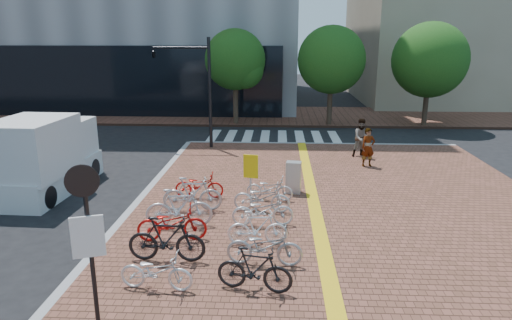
# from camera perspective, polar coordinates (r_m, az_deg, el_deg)

# --- Properties ---
(ground) EXTENTS (120.00, 120.00, 0.00)m
(ground) POSITION_cam_1_polar(r_m,az_deg,el_deg) (12.87, -0.89, -10.52)
(ground) COLOR black
(ground) RESTS_ON ground
(kerb_north) EXTENTS (14.00, 0.25, 0.15)m
(kerb_north) POSITION_cam_1_polar(r_m,az_deg,el_deg) (24.30, 8.06, 1.92)
(kerb_north) COLOR gray
(kerb_north) RESTS_ON ground
(far_sidewalk) EXTENTS (70.00, 8.00, 0.15)m
(far_sidewalk) POSITION_cam_1_polar(r_m,az_deg,el_deg) (33.04, 1.51, 5.56)
(far_sidewalk) COLOR brown
(far_sidewalk) RESTS_ON ground
(crosswalk) EXTENTS (7.50, 4.00, 0.01)m
(crosswalk) POSITION_cam_1_polar(r_m,az_deg,el_deg) (26.17, 2.21, 2.85)
(crosswalk) COLOR silver
(crosswalk) RESTS_ON ground
(street_trees) EXTENTS (16.20, 4.60, 6.35)m
(street_trees) POSITION_cam_1_polar(r_m,az_deg,el_deg) (29.37, 11.48, 11.98)
(street_trees) COLOR #38281E
(street_trees) RESTS_ON far_sidewalk
(bike_0) EXTENTS (1.70, 0.72, 0.87)m
(bike_0) POSITION_cam_1_polar(r_m,az_deg,el_deg) (10.55, -12.37, -13.44)
(bike_0) COLOR white
(bike_0) RESTS_ON sidewalk
(bike_1) EXTENTS (1.96, 0.60, 1.17)m
(bike_1) POSITION_cam_1_polar(r_m,az_deg,el_deg) (11.64, -11.13, -9.70)
(bike_1) COLOR black
(bike_1) RESTS_ON sidewalk
(bike_2) EXTENTS (1.97, 0.91, 1.00)m
(bike_2) POSITION_cam_1_polar(r_m,az_deg,el_deg) (12.77, -10.46, -7.80)
(bike_2) COLOR red
(bike_2) RESTS_ON sidewalk
(bike_3) EXTENTS (2.01, 0.80, 1.17)m
(bike_3) POSITION_cam_1_polar(r_m,az_deg,el_deg) (13.59, -9.61, -5.92)
(bike_3) COLOR silver
(bike_3) RESTS_ON sidewalk
(bike_4) EXTENTS (1.93, 0.70, 1.13)m
(bike_4) POSITION_cam_1_polar(r_m,az_deg,el_deg) (14.73, -7.96, -4.26)
(bike_4) COLOR #B1B1B6
(bike_4) RESTS_ON sidewalk
(bike_5) EXTENTS (1.69, 0.59, 0.89)m
(bike_5) POSITION_cam_1_polar(r_m,az_deg,el_deg) (15.95, -7.11, -3.16)
(bike_5) COLOR red
(bike_5) RESTS_ON sidewalk
(bike_6) EXTENTS (1.76, 0.79, 1.02)m
(bike_6) POSITION_cam_1_polar(r_m,az_deg,el_deg) (10.24, -0.20, -13.52)
(bike_6) COLOR black
(bike_6) RESTS_ON sidewalk
(bike_7) EXTENTS (1.90, 0.76, 0.98)m
(bike_7) POSITION_cam_1_polar(r_m,az_deg,el_deg) (11.30, 1.06, -10.75)
(bike_7) COLOR #A4A4A8
(bike_7) RESTS_ON sidewalk
(bike_8) EXTENTS (1.64, 0.53, 0.97)m
(bike_8) POSITION_cam_1_polar(r_m,az_deg,el_deg) (12.30, 0.20, -8.50)
(bike_8) COLOR white
(bike_8) RESTS_ON sidewalk
(bike_9) EXTENTS (1.88, 0.81, 0.96)m
(bike_9) POSITION_cam_1_polar(r_m,az_deg,el_deg) (13.51, 0.84, -6.32)
(bike_9) COLOR silver
(bike_9) RESTS_ON sidewalk
(bike_10) EXTENTS (1.86, 0.80, 0.95)m
(bike_10) POSITION_cam_1_polar(r_m,az_deg,el_deg) (14.56, 0.72, -4.71)
(bike_10) COLOR silver
(bike_10) RESTS_ON sidewalk
(bike_11) EXTENTS (1.67, 0.79, 0.84)m
(bike_11) POSITION_cam_1_polar(r_m,az_deg,el_deg) (15.61, 1.70, -3.55)
(bike_11) COLOR silver
(bike_11) RESTS_ON sidewalk
(pedestrian_a) EXTENTS (0.69, 0.53, 1.66)m
(pedestrian_a) POSITION_cam_1_polar(r_m,az_deg,el_deg) (20.17, 13.83, 1.54)
(pedestrian_a) COLOR gray
(pedestrian_a) RESTS_ON sidewalk
(pedestrian_b) EXTENTS (0.97, 0.81, 1.79)m
(pedestrian_b) POSITION_cam_1_polar(r_m,az_deg,el_deg) (21.74, 13.10, 2.72)
(pedestrian_b) COLOR #4A4D5E
(pedestrian_b) RESTS_ON sidewalk
(utility_box) EXTENTS (0.57, 0.45, 1.14)m
(utility_box) POSITION_cam_1_polar(r_m,az_deg,el_deg) (16.35, 4.70, -2.17)
(utility_box) COLOR #AFAFB4
(utility_box) RESTS_ON sidewalk
(yellow_sign) EXTENTS (0.48, 0.16, 1.78)m
(yellow_sign) POSITION_cam_1_polar(r_m,az_deg,el_deg) (14.72, -0.69, -1.39)
(yellow_sign) COLOR #B7B7BC
(yellow_sign) RESTS_ON sidewalk
(notice_sign) EXTENTS (0.58, 0.24, 3.26)m
(notice_sign) POSITION_cam_1_polar(r_m,az_deg,el_deg) (8.96, -20.31, -7.92)
(notice_sign) COLOR black
(notice_sign) RESTS_ON sidewalk
(traffic_light_pole) EXTENTS (2.91, 1.12, 5.42)m
(traffic_light_pole) POSITION_cam_1_polar(r_m,az_deg,el_deg) (23.00, -8.99, 10.77)
(traffic_light_pole) COLOR black
(traffic_light_pole) RESTS_ON sidewalk
(box_truck) EXTENTS (2.32, 5.01, 2.85)m
(box_truck) POSITION_cam_1_polar(r_m,az_deg,el_deg) (18.39, -24.95, 0.41)
(box_truck) COLOR silver
(box_truck) RESTS_ON ground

